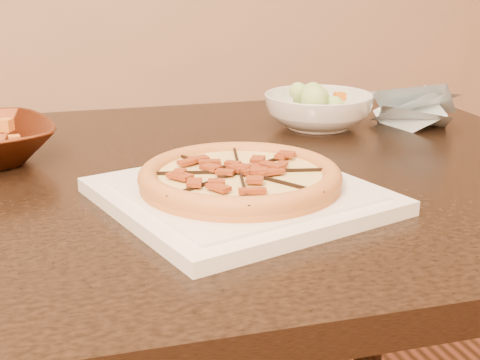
{
  "coord_description": "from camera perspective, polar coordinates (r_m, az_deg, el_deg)",
  "views": [
    {
      "loc": [
        -0.15,
        -0.92,
        1.04
      ],
      "look_at": [
        0.09,
        -0.17,
        0.78
      ],
      "focal_mm": 50.0,
      "sensor_mm": 36.0,
      "label": 1
    }
  ],
  "objects": [
    {
      "name": "salad_bowl",
      "position": [
        1.22,
        6.69,
        5.89
      ],
      "size": [
        0.25,
        0.25,
        0.06
      ],
      "primitive_type": "imported",
      "rotation": [
        0.0,
        0.0,
        -0.37
      ],
      "color": "silver",
      "rests_on": "dining_table"
    },
    {
      "name": "cling_film",
      "position": [
        1.25,
        14.34,
        5.51
      ],
      "size": [
        0.18,
        0.15,
        0.05
      ],
      "primitive_type": null,
      "rotation": [
        0.0,
        0.0,
        -0.08
      ],
      "color": "white",
      "rests_on": "dining_table"
    },
    {
      "name": "pizza",
      "position": [
        0.83,
        -0.0,
        0.25
      ],
      "size": [
        0.25,
        0.25,
        0.03
      ],
      "color": "#B97F44",
      "rests_on": "plate"
    },
    {
      "name": "dining_table",
      "position": [
        0.99,
        -9.39,
        -5.09
      ],
      "size": [
        1.44,
        0.96,
        0.75
      ],
      "color": "black",
      "rests_on": "floor"
    },
    {
      "name": "salad",
      "position": [
        1.21,
        6.69,
        8.12
      ],
      "size": [
        0.08,
        0.1,
        0.04
      ],
      "color": "#9ABF69",
      "rests_on": "salad_bowl"
    },
    {
      "name": "plate",
      "position": [
        0.83,
        0.0,
        -1.27
      ],
      "size": [
        0.38,
        0.38,
        0.02
      ],
      "color": "silver",
      "rests_on": "dining_table"
    }
  ]
}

